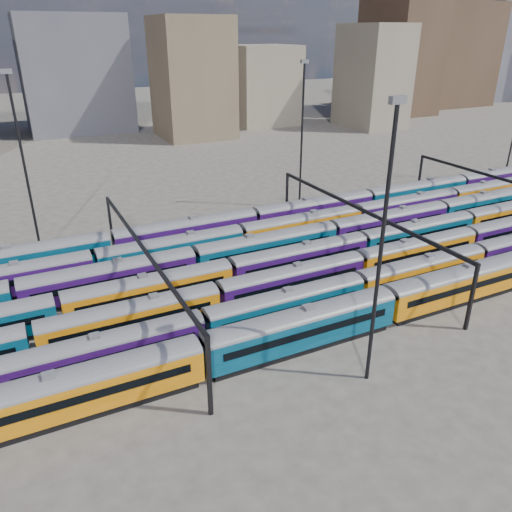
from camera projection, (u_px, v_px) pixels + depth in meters
name	position (u px, v px, depth m)	size (l,w,h in m)	color
ground	(295.00, 274.00, 67.13)	(500.00, 500.00, 0.00)	#46413B
rake_0	(459.00, 281.00, 59.28)	(108.32, 3.17, 5.35)	black
rake_1	(421.00, 269.00, 62.99)	(97.25, 2.85, 4.79)	black
rake_2	(293.00, 278.00, 60.67)	(97.95, 2.87, 4.83)	black
rake_3	(300.00, 256.00, 66.34)	(141.73, 2.96, 4.98)	black
rake_4	(194.00, 259.00, 65.08)	(128.76, 3.14, 5.29)	black
rake_5	(241.00, 235.00, 72.82)	(124.65, 3.04, 5.12)	black
rake_6	(187.00, 230.00, 74.21)	(155.43, 3.25, 5.48)	black
gantry_1	(143.00, 256.00, 56.27)	(0.35, 40.35, 8.03)	black
gantry_2	(359.00, 216.00, 68.36)	(0.35, 40.35, 8.03)	black
gantry_3	(510.00, 188.00, 80.45)	(0.35, 40.35, 8.03)	black
mast_1	(23.00, 160.00, 67.24)	(1.40, 0.50, 25.60)	black
mast_2	(382.00, 242.00, 41.38)	(1.40, 0.50, 25.60)	black
mast_3	(302.00, 131.00, 87.01)	(1.40, 0.50, 25.60)	black
skyline	(395.00, 57.00, 187.12)	(399.22, 60.48, 50.03)	#665B4C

